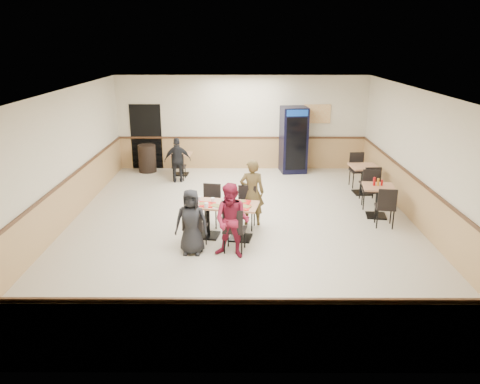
{
  "coord_description": "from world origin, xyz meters",
  "views": [
    {
      "loc": [
        -0.0,
        -9.95,
        4.05
      ],
      "look_at": [
        -0.04,
        -0.5,
        0.96
      ],
      "focal_mm": 35.0,
      "sensor_mm": 36.0,
      "label": 1
    }
  ],
  "objects_px": {
    "side_table_near": "(378,196)",
    "pepsi_cooler": "(294,140)",
    "trash_bin": "(147,158)",
    "diner_woman_right": "(232,221)",
    "lone_diner": "(178,160)",
    "main_table": "(224,215)",
    "diner_woman_left": "(191,222)",
    "side_table_far": "(364,175)",
    "back_table": "(181,161)",
    "diner_man_opposite": "(252,192)"
  },
  "relations": [
    {
      "from": "side_table_near",
      "to": "diner_woman_left",
      "type": "bearing_deg",
      "value": -154.22
    },
    {
      "from": "diner_man_opposite",
      "to": "side_table_far",
      "type": "height_order",
      "value": "diner_man_opposite"
    },
    {
      "from": "diner_woman_right",
      "to": "lone_diner",
      "type": "height_order",
      "value": "diner_woman_right"
    },
    {
      "from": "diner_woman_left",
      "to": "side_table_far",
      "type": "bearing_deg",
      "value": 44.61
    },
    {
      "from": "diner_woman_left",
      "to": "diner_man_opposite",
      "type": "bearing_deg",
      "value": 54.7
    },
    {
      "from": "diner_woman_left",
      "to": "side_table_far",
      "type": "distance_m",
      "value": 5.76
    },
    {
      "from": "pepsi_cooler",
      "to": "trash_bin",
      "type": "distance_m",
      "value": 4.7
    },
    {
      "from": "main_table",
      "to": "back_table",
      "type": "bearing_deg",
      "value": 117.73
    },
    {
      "from": "side_table_near",
      "to": "side_table_far",
      "type": "xyz_separation_m",
      "value": [
        0.1,
        1.78,
        0.01
      ]
    },
    {
      "from": "diner_woman_right",
      "to": "lone_diner",
      "type": "xyz_separation_m",
      "value": [
        -1.71,
        5.05,
        -0.08
      ]
    },
    {
      "from": "diner_man_opposite",
      "to": "trash_bin",
      "type": "distance_m",
      "value": 5.56
    },
    {
      "from": "side_table_near",
      "to": "side_table_far",
      "type": "bearing_deg",
      "value": 86.66
    },
    {
      "from": "lone_diner",
      "to": "diner_man_opposite",
      "type": "bearing_deg",
      "value": 113.62
    },
    {
      "from": "main_table",
      "to": "side_table_near",
      "type": "height_order",
      "value": "same"
    },
    {
      "from": "lone_diner",
      "to": "side_table_near",
      "type": "relative_size",
      "value": 1.65
    },
    {
      "from": "main_table",
      "to": "side_table_near",
      "type": "relative_size",
      "value": 1.89
    },
    {
      "from": "diner_woman_right",
      "to": "back_table",
      "type": "bearing_deg",
      "value": 124.55
    },
    {
      "from": "diner_woman_left",
      "to": "diner_woman_right",
      "type": "xyz_separation_m",
      "value": [
        0.8,
        -0.15,
        0.08
      ]
    },
    {
      "from": "main_table",
      "to": "lone_diner",
      "type": "height_order",
      "value": "lone_diner"
    },
    {
      "from": "diner_woman_left",
      "to": "back_table",
      "type": "bearing_deg",
      "value": 102.26
    },
    {
      "from": "diner_woman_right",
      "to": "lone_diner",
      "type": "distance_m",
      "value": 5.33
    },
    {
      "from": "main_table",
      "to": "side_table_far",
      "type": "distance_m",
      "value": 4.8
    },
    {
      "from": "diner_man_opposite",
      "to": "side_table_far",
      "type": "relative_size",
      "value": 1.95
    },
    {
      "from": "trash_bin",
      "to": "diner_woman_right",
      "type": "bearing_deg",
      "value": -65.31
    },
    {
      "from": "diner_man_opposite",
      "to": "back_table",
      "type": "relative_size",
      "value": 2.25
    },
    {
      "from": "side_table_near",
      "to": "trash_bin",
      "type": "distance_m",
      "value": 7.41
    },
    {
      "from": "side_table_near",
      "to": "pepsi_cooler",
      "type": "height_order",
      "value": "pepsi_cooler"
    },
    {
      "from": "side_table_near",
      "to": "side_table_far",
      "type": "height_order",
      "value": "side_table_far"
    },
    {
      "from": "diner_woman_right",
      "to": "pepsi_cooler",
      "type": "xyz_separation_m",
      "value": [
        1.82,
        6.21,
        0.29
      ]
    },
    {
      "from": "diner_woman_right",
      "to": "pepsi_cooler",
      "type": "height_order",
      "value": "pepsi_cooler"
    },
    {
      "from": "diner_man_opposite",
      "to": "diner_woman_right",
      "type": "bearing_deg",
      "value": 77.8
    },
    {
      "from": "diner_woman_left",
      "to": "side_table_near",
      "type": "distance_m",
      "value": 4.68
    },
    {
      "from": "back_table",
      "to": "trash_bin",
      "type": "xyz_separation_m",
      "value": [
        -1.13,
        0.35,
        -0.02
      ]
    },
    {
      "from": "trash_bin",
      "to": "lone_diner",
      "type": "bearing_deg",
      "value": -44.84
    },
    {
      "from": "diner_woman_left",
      "to": "trash_bin",
      "type": "height_order",
      "value": "diner_woman_left"
    },
    {
      "from": "side_table_far",
      "to": "trash_bin",
      "type": "distance_m",
      "value": 6.73
    },
    {
      "from": "diner_woman_right",
      "to": "side_table_far",
      "type": "relative_size",
      "value": 1.89
    },
    {
      "from": "diner_man_opposite",
      "to": "diner_woman_left",
      "type": "bearing_deg",
      "value": 53.27
    },
    {
      "from": "diner_woman_left",
      "to": "side_table_near",
      "type": "xyz_separation_m",
      "value": [
        4.21,
        2.04,
        -0.15
      ]
    },
    {
      "from": "diner_woman_left",
      "to": "back_table",
      "type": "relative_size",
      "value": 1.93
    },
    {
      "from": "lone_diner",
      "to": "back_table",
      "type": "relative_size",
      "value": 1.95
    },
    {
      "from": "side_table_far",
      "to": "diner_man_opposite",
      "type": "bearing_deg",
      "value": -143.66
    },
    {
      "from": "lone_diner",
      "to": "trash_bin",
      "type": "xyz_separation_m",
      "value": [
        -1.13,
        1.12,
        -0.23
      ]
    },
    {
      "from": "trash_bin",
      "to": "back_table",
      "type": "bearing_deg",
      "value": -17.21
    },
    {
      "from": "pepsi_cooler",
      "to": "lone_diner",
      "type": "bearing_deg",
      "value": -168.38
    },
    {
      "from": "main_table",
      "to": "trash_bin",
      "type": "bearing_deg",
      "value": 127.29
    },
    {
      "from": "side_table_near",
      "to": "pepsi_cooler",
      "type": "xyz_separation_m",
      "value": [
        -1.59,
        4.03,
        0.53
      ]
    },
    {
      "from": "diner_woman_left",
      "to": "trash_bin",
      "type": "relative_size",
      "value": 1.51
    },
    {
      "from": "diner_woman_left",
      "to": "side_table_near",
      "type": "relative_size",
      "value": 1.64
    },
    {
      "from": "back_table",
      "to": "main_table",
      "type": "bearing_deg",
      "value": -72.84
    }
  ]
}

